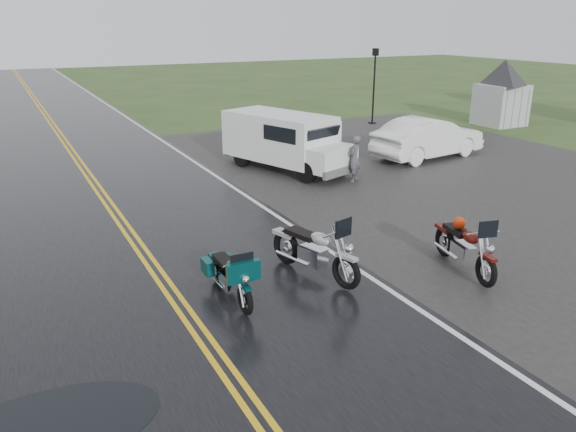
% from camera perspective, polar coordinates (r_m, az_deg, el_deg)
% --- Properties ---
extents(ground, '(120.00, 120.00, 0.00)m').
position_cam_1_polar(ground, '(9.89, -9.24, -11.41)').
color(ground, '#2D471E').
rests_on(ground, ground).
extents(road, '(8.00, 100.00, 0.04)m').
position_cam_1_polar(road, '(19.00, -19.02, 2.99)').
color(road, black).
rests_on(road, ground).
extents(parking_pad, '(14.00, 24.00, 0.03)m').
position_cam_1_polar(parking_pad, '(19.50, 17.60, 3.53)').
color(parking_pad, black).
rests_on(parking_pad, ground).
extents(visitor_center, '(16.00, 10.00, 4.80)m').
position_cam_1_polar(visitor_center, '(30.32, 21.09, 13.11)').
color(visitor_center, '#A8AAAD').
rests_on(visitor_center, ground).
extents(motorcycle_red, '(1.31, 2.36, 1.32)m').
position_cam_1_polar(motorcycle_red, '(11.52, 19.63, -4.09)').
color(motorcycle_red, '#4E0D09').
rests_on(motorcycle_red, ground).
extents(motorcycle_teal, '(0.71, 1.93, 1.14)m').
position_cam_1_polar(motorcycle_teal, '(9.94, -4.40, -7.30)').
color(motorcycle_teal, '#043436').
rests_on(motorcycle_teal, ground).
extents(motorcycle_silver, '(1.44, 2.51, 1.40)m').
position_cam_1_polar(motorcycle_silver, '(10.81, 5.98, -4.34)').
color(motorcycle_silver, '#9FA2A6').
rests_on(motorcycle_silver, ground).
extents(van_white, '(3.46, 5.44, 2.00)m').
position_cam_1_polar(van_white, '(17.96, 1.94, 6.38)').
color(van_white, white).
rests_on(van_white, ground).
extents(person_at_van, '(0.65, 0.62, 1.50)m').
position_cam_1_polar(person_at_van, '(18.32, 6.76, 5.71)').
color(person_at_van, '#4A4B4F').
rests_on(person_at_van, ground).
extents(sedan_white, '(4.82, 2.21, 1.53)m').
position_cam_1_polar(sedan_white, '(22.10, 14.05, 7.65)').
color(sedan_white, white).
rests_on(sedan_white, ground).
extents(lamp_post_far_right, '(0.32, 0.32, 3.75)m').
position_cam_1_polar(lamp_post_far_right, '(29.06, 8.72, 12.88)').
color(lamp_post_far_right, black).
rests_on(lamp_post_far_right, ground).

